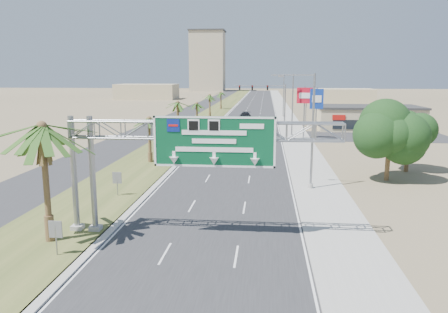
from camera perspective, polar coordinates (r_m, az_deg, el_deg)
road at (r=126.02m, az=3.92°, el=6.15°), size 12.00×300.00×0.02m
sidewalk_right at (r=126.07m, az=7.81°, el=6.10°), size 4.00×300.00×0.10m
median_grass at (r=126.69m, az=-0.63°, el=6.23°), size 7.00×300.00×0.12m
opposing_road at (r=127.63m, az=-3.78°, el=6.21°), size 8.00×300.00×0.02m
sign_gantry at (r=26.19m, az=-4.59°, el=2.24°), size 16.75×1.24×7.50m
palm_near at (r=26.95m, az=-22.70°, el=3.55°), size 5.70×5.70×8.35m
palm_row_b at (r=49.58m, az=-9.76°, el=4.75°), size 3.99×3.99×5.95m
palm_row_c at (r=65.03m, az=-6.08°, el=6.89°), size 3.99×3.99×6.75m
palm_row_d at (r=82.79m, az=-3.57°, el=6.87°), size 3.99×3.99×5.45m
palm_row_e at (r=101.53m, az=-1.88°, el=7.96°), size 3.99×3.99×6.15m
palm_row_f at (r=126.36m, az=-0.41°, el=8.32°), size 3.99×3.99×5.75m
streetlight_near at (r=38.13m, az=11.18°, el=2.65°), size 3.27×0.44×10.00m
streetlight_mid at (r=67.89m, az=8.75°, el=6.17°), size 3.27×0.44×10.00m
streetlight_far at (r=103.78m, az=7.67°, el=7.71°), size 3.27×0.44×10.00m
signal_mast at (r=87.71m, az=6.64°, el=7.31°), size 10.28×0.71×8.00m
store_building at (r=84.02m, az=18.26°, el=4.75°), size 18.00×10.00×4.00m
oak_near at (r=43.47m, az=20.82°, el=2.90°), size 4.50×4.50×6.80m
oak_far at (r=48.22m, az=22.98°, el=2.59°), size 3.50×3.50×5.60m
median_signback_a at (r=25.78m, az=-21.14°, el=-9.17°), size 0.75×0.08×2.08m
median_signback_b at (r=36.65m, az=-13.79°, el=-2.95°), size 0.75×0.08×2.08m
tower_distant at (r=268.05m, az=-2.16°, el=12.29°), size 20.00×16.00×35.00m
building_distant_left at (r=182.29m, az=-10.04°, el=8.35°), size 24.00×14.00×6.00m
building_distant_right at (r=157.99m, az=15.29°, el=7.62°), size 20.00×12.00×5.00m
car_left_lane at (r=57.82m, az=-2.79°, el=1.50°), size 1.76×4.05×1.36m
car_mid_lane at (r=67.75m, az=3.68°, el=2.88°), size 1.69×4.48×1.46m
car_right_lane at (r=81.15m, az=4.72°, el=4.17°), size 3.14×5.63×1.49m
car_far at (r=98.36m, az=2.73°, el=5.33°), size 2.75×5.40×1.50m
pole_sign_red_near at (r=68.80m, az=10.49°, el=7.50°), size 2.42×0.68×8.09m
pole_sign_blue at (r=67.87m, az=12.00°, el=7.10°), size 2.01×0.44×7.96m
pole_sign_red_far at (r=83.95m, az=10.71°, el=7.71°), size 2.20×0.85×7.42m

